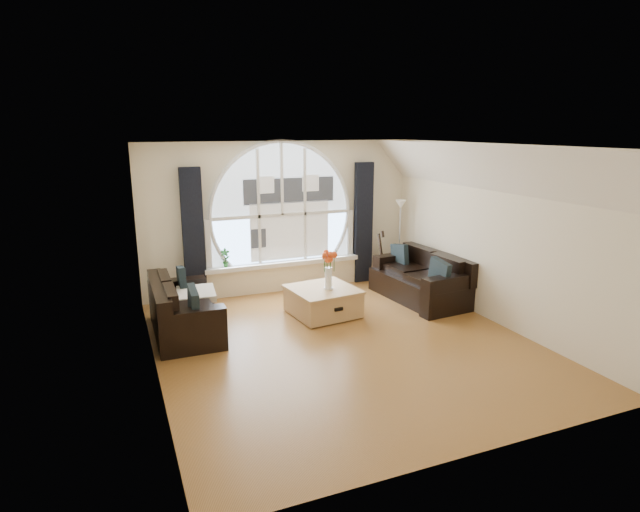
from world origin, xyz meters
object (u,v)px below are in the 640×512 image
Objects in this scene: floor_lamp at (399,242)px; potted_plant at (225,258)px; sofa_left at (185,307)px; guitar at (379,257)px; vase_flowers at (328,265)px; coffee_chest at (323,300)px; sofa_right at (420,277)px.

potted_plant is at bearing 174.31° from floor_lamp.
floor_lamp is at bearing 14.76° from sofa_left.
floor_lamp is 0.51m from guitar.
vase_flowers is at bearing -3.31° from sofa_left.
coffee_chest is 0.94× the size of guitar.
guitar is at bearing 16.26° from sofa_left.
potted_plant is at bearing 152.69° from guitar.
guitar is 2.89m from potted_plant.
potted_plant is at bearing 150.59° from sofa_right.
sofa_right is 1.86× the size of coffee_chest.
sofa_left is 4.00m from sofa_right.
sofa_right reaches higher than sofa_left.
floor_lamp is (4.21, 1.07, 0.40)m from sofa_left.
sofa_left is 5.27× the size of potted_plant.
sofa_right is 1.85m from vase_flowers.
potted_plant reaches higher than coffee_chest.
floor_lamp is at bearing 31.34° from vase_flowers.
sofa_left is 1.66× the size of guitar.
vase_flowers is (2.21, -0.15, 0.44)m from sofa_left.
sofa_left is at bearing -165.70° from floor_lamp.
coffee_chest is at bearing -150.87° from floor_lamp.
potted_plant is at bearing 130.02° from vase_flowers.
sofa_right is 1.87m from coffee_chest.
floor_lamp is 1.51× the size of guitar.
sofa_right is (4.00, -0.01, 0.00)m from sofa_left.
sofa_right is at bearing -24.47° from potted_plant.
vase_flowers reaches higher than sofa_left.
guitar is at bearing 37.79° from vase_flowers.
vase_flowers reaches higher than coffee_chest.
guitar is at bearing -6.65° from potted_plant.
potted_plant is (-3.09, 1.41, 0.32)m from sofa_right.
coffee_chest is 0.60m from vase_flowers.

